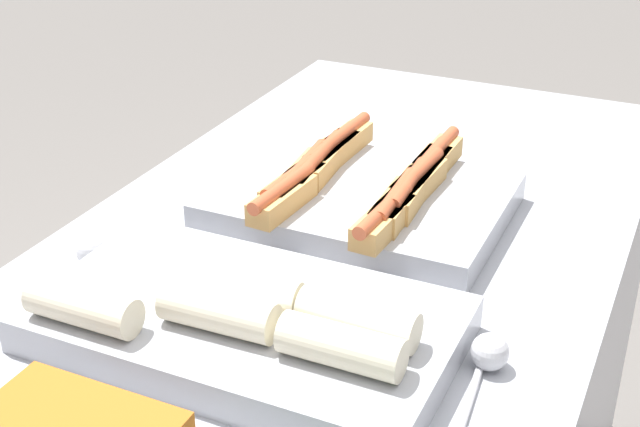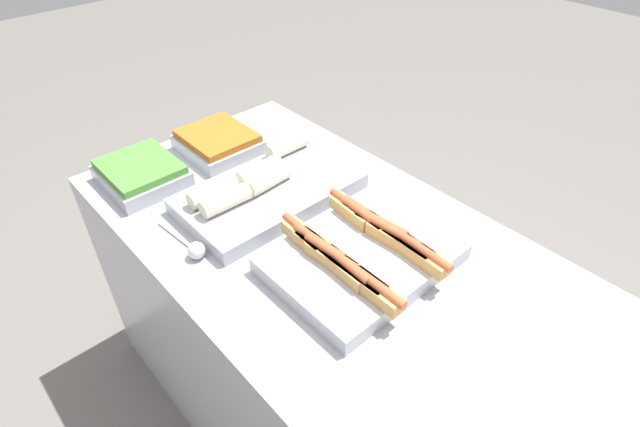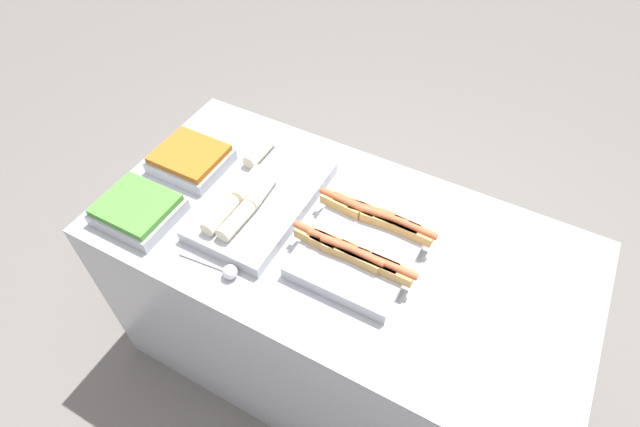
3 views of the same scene
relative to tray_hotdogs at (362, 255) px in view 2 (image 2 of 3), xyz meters
The scene contains 8 objects.
ground_plane 0.93m from the tray_hotdogs, behind, with size 12.00×12.00×0.00m, color slate.
counter 0.49m from the tray_hotdogs, behind, with size 1.68×0.85×0.89m.
tray_hotdogs is the anchor object (origin of this frame).
tray_wraps 0.40m from the tray_hotdogs, behind, with size 0.31×0.55×0.10m.
tray_side_front 0.78m from the tray_hotdogs, 161.35° to the right, with size 0.26×0.23×0.07m.
tray_side_back 0.74m from the tray_hotdogs, behind, with size 0.26×0.23×0.07m.
serving_spoon_near 0.45m from the tray_hotdogs, 137.61° to the right, with size 0.22×0.05×0.05m.
serving_spoon_far 0.45m from the tray_hotdogs, 137.61° to the left, with size 0.22×0.05×0.05m.
Camera 2 is at (0.72, -0.72, 1.82)m, focal length 28.00 mm.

